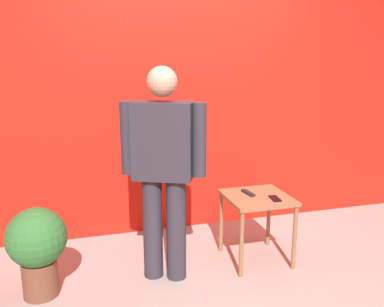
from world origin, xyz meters
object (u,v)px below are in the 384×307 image
object	(u,v)px
standing_person	(163,164)
potted_plant	(37,245)
tv_remote	(248,193)
side_table	(257,206)
cell_phone	(275,198)

from	to	relation	value
standing_person	potted_plant	distance (m)	1.10
potted_plant	tv_remote	bearing A→B (deg)	4.43
standing_person	side_table	distance (m)	0.94
cell_phone	potted_plant	xyz separation A→B (m)	(-1.89, 0.05, -0.19)
standing_person	tv_remote	xyz separation A→B (m)	(0.77, 0.12, -0.34)
side_table	tv_remote	xyz separation A→B (m)	(-0.06, 0.07, 0.10)
standing_person	side_table	size ratio (longest dim) A/B	2.85
side_table	cell_phone	distance (m)	0.18
side_table	tv_remote	world-z (taller)	tv_remote
standing_person	potted_plant	bearing A→B (deg)	-179.43
cell_phone	tv_remote	distance (m)	0.24
standing_person	cell_phone	xyz separation A→B (m)	(0.93, -0.06, -0.35)
cell_phone	potted_plant	distance (m)	1.90
side_table	potted_plant	bearing A→B (deg)	-177.87
standing_person	tv_remote	size ratio (longest dim) A/B	9.95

